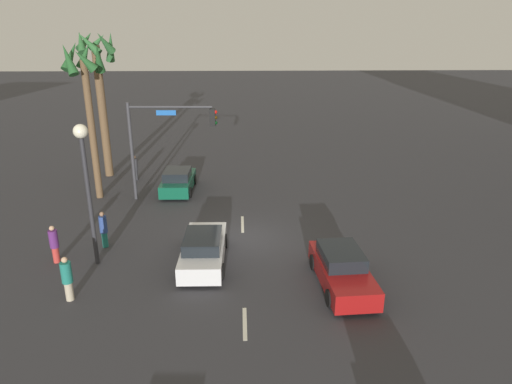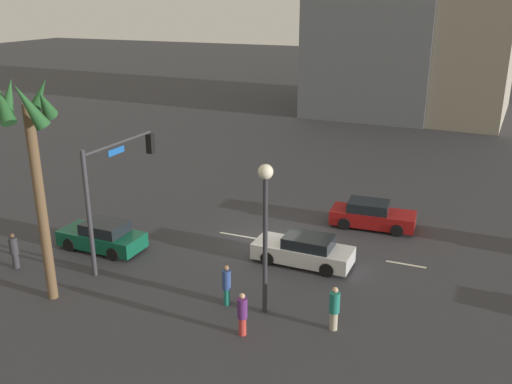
{
  "view_description": "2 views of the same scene",
  "coord_description": "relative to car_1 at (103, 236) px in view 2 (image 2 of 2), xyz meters",
  "views": [
    {
      "loc": [
        -19.34,
        0.1,
        9.12
      ],
      "look_at": [
        0.68,
        -0.65,
        2.12
      ],
      "focal_mm": 31.31,
      "sensor_mm": 36.0,
      "label": 1
    },
    {
      "loc": [
        -9.12,
        23.74,
        11.57
      ],
      "look_at": [
        1.03,
        -0.63,
        2.26
      ],
      "focal_mm": 39.11,
      "sensor_mm": 36.0,
      "label": 2
    }
  ],
  "objects": [
    {
      "name": "streetlamp",
      "position": [
        -9.31,
        2.27,
        3.54
      ],
      "size": [
        0.56,
        0.56,
        5.96
      ],
      "color": "#2D2D33",
      "rests_on": "ground_plane"
    },
    {
      "name": "building_1",
      "position": [
        -5.18,
        -41.51,
        5.68
      ],
      "size": [
        12.68,
        18.21,
        12.66
      ],
      "primitive_type": "cube",
      "rotation": [
        0.0,
        0.0,
        -0.02
      ],
      "color": "slate",
      "rests_on": "ground_plane"
    },
    {
      "name": "pedestrian_1",
      "position": [
        2.39,
        3.14,
        0.22
      ],
      "size": [
        0.38,
        0.38,
        1.67
      ],
      "color": "#333338",
      "rests_on": "ground_plane"
    },
    {
      "name": "pedestrian_3",
      "position": [
        -7.73,
        2.37,
        0.25
      ],
      "size": [
        0.46,
        0.46,
        1.72
      ],
      "color": "#1E7266",
      "rests_on": "ground_plane"
    },
    {
      "name": "palm_tree_0",
      "position": [
        -0.97,
        4.66,
        5.99
      ],
      "size": [
        2.41,
        2.51,
        8.97
      ],
      "color": "brown",
      "rests_on": "ground_plane"
    },
    {
      "name": "car_3",
      "position": [
        -9.42,
        -2.26,
        -0.01
      ],
      "size": [
        4.53,
        1.9,
        1.37
      ],
      "color": "silver",
      "rests_on": "ground_plane"
    },
    {
      "name": "car_4",
      "position": [
        -11.4,
        -7.7,
        0.0
      ],
      "size": [
        4.44,
        2.01,
        1.41
      ],
      "color": "maroon",
      "rests_on": "ground_plane"
    },
    {
      "name": "ground_plane",
      "position": [
        -7.13,
        -3.93,
        -0.65
      ],
      "size": [
        220.0,
        220.0,
        0.0
      ],
      "primitive_type": "plane",
      "color": "#333338"
    },
    {
      "name": "pedestrian_2",
      "position": [
        -9.15,
        4.03,
        0.23
      ],
      "size": [
        0.37,
        0.37,
        1.68
      ],
      "color": "#BF3833",
      "rests_on": "ground_plane"
    },
    {
      "name": "lane_stripe_2",
      "position": [
        -13.78,
        -3.93,
        -0.65
      ],
      "size": [
        1.81,
        0.14,
        0.01
      ],
      "primitive_type": "cube",
      "color": "silver",
      "rests_on": "ground_plane"
    },
    {
      "name": "pedestrian_0",
      "position": [
        -12.09,
        2.44,
        0.25
      ],
      "size": [
        0.52,
        0.52,
        1.74
      ],
      "color": "#B2A58C",
      "rests_on": "ground_plane"
    },
    {
      "name": "lane_stripe_3",
      "position": [
        -5.39,
        -3.93,
        -0.65
      ],
      "size": [
        2.11,
        0.14,
        0.01
      ],
      "primitive_type": "cube",
      "color": "silver",
      "rests_on": "ground_plane"
    },
    {
      "name": "car_1",
      "position": [
        0.0,
        0.0,
        0.0
      ],
      "size": [
        4.17,
        1.92,
        1.41
      ],
      "color": "#0F5138",
      "rests_on": "ground_plane"
    },
    {
      "name": "traffic_signal",
      "position": [
        -1.39,
        0.58,
        3.22
      ],
      "size": [
        0.44,
        5.05,
        5.67
      ],
      "color": "#38383D",
      "rests_on": "ground_plane"
    }
  ]
}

